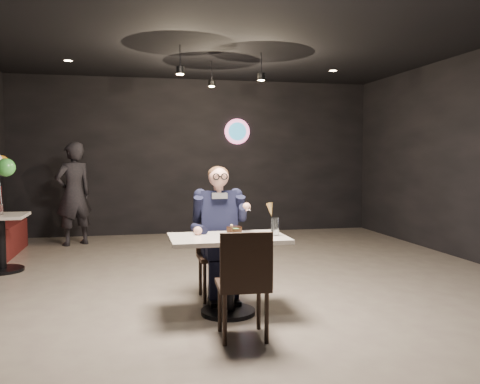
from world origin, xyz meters
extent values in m
plane|color=gray|center=(0.00, 0.00, 0.00)|extent=(9.00, 9.00, 0.00)
cube|color=black|center=(0.00, 2.00, 2.88)|extent=(1.40, 1.20, 0.36)
cube|color=silver|center=(-0.37, -0.73, 0.38)|extent=(1.10, 0.70, 0.75)
cube|color=black|center=(-0.37, -0.18, 0.46)|extent=(0.42, 0.46, 0.92)
cube|color=black|center=(-0.37, -1.37, 0.46)|extent=(0.45, 0.48, 0.92)
cube|color=black|center=(-0.37, -0.18, 0.72)|extent=(0.60, 0.80, 1.44)
cylinder|color=white|center=(-0.31, -0.79, 0.76)|extent=(0.23, 0.23, 0.01)
cube|color=black|center=(-0.32, -0.78, 0.80)|extent=(0.14, 0.13, 0.08)
ellipsoid|color=#2A8136|center=(-0.32, -0.87, 0.84)|extent=(0.06, 0.04, 0.01)
cylinder|color=silver|center=(0.08, -0.77, 0.83)|extent=(0.07, 0.07, 0.17)
cone|color=tan|center=(0.03, -0.79, 1.00)|extent=(0.08, 0.08, 0.13)
cube|color=silver|center=(-2.95, 1.66, 0.41)|extent=(0.66, 0.66, 0.82)
imported|color=black|center=(-2.22, 3.56, 0.88)|extent=(0.76, 0.70, 1.75)
camera|label=1|loc=(-1.26, -5.42, 1.50)|focal=38.00mm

